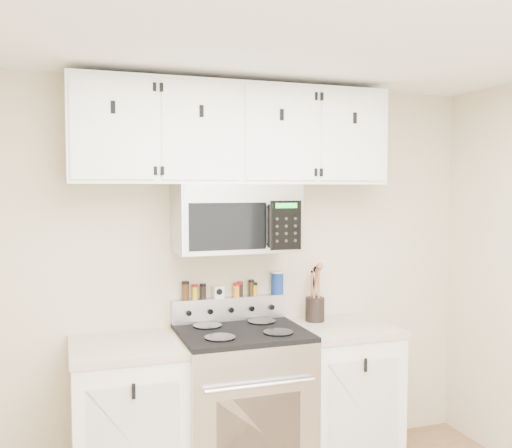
{
  "coord_description": "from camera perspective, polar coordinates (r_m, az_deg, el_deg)",
  "views": [
    {
      "loc": [
        -1.03,
        -1.85,
        1.81
      ],
      "look_at": [
        0.1,
        1.45,
        1.6
      ],
      "focal_mm": 40.0,
      "sensor_mm": 36.0,
      "label": 1
    }
  ],
  "objects": [
    {
      "name": "base_cabinet_left",
      "position": [
        3.58,
        -12.7,
        -18.68
      ],
      "size": [
        0.64,
        0.62,
        0.92
      ],
      "color": "white",
      "rests_on": "floor"
    },
    {
      "name": "range",
      "position": [
        3.68,
        -1.41,
        -17.53
      ],
      "size": [
        0.76,
        0.65,
        1.1
      ],
      "color": "#B7B7BA",
      "rests_on": "floor"
    },
    {
      "name": "spice_jar_1",
      "position": [
        3.71,
        -6.14,
        -6.76
      ],
      "size": [
        0.04,
        0.04,
        0.1
      ],
      "color": "gold",
      "rests_on": "range"
    },
    {
      "name": "spice_jar_3",
      "position": [
        3.78,
        -1.95,
        -6.6
      ],
      "size": [
        0.04,
        0.04,
        0.09
      ],
      "color": "orange",
      "rests_on": "range"
    },
    {
      "name": "spice_jar_2",
      "position": [
        3.72,
        -5.31,
        -6.71
      ],
      "size": [
        0.04,
        0.04,
        0.1
      ],
      "color": "black",
      "rests_on": "range"
    },
    {
      "name": "back_wall",
      "position": [
        3.78,
        -2.88,
        -4.99
      ],
      "size": [
        3.5,
        0.01,
        2.5
      ],
      "primitive_type": "cube",
      "color": "beige",
      "rests_on": "floor"
    },
    {
      "name": "salt_canister",
      "position": [
        3.87,
        2.14,
        -5.89
      ],
      "size": [
        0.08,
        0.08,
        0.15
      ],
      "color": "navy",
      "rests_on": "range"
    },
    {
      "name": "microwave",
      "position": [
        3.56,
        -2.04,
        0.62
      ],
      "size": [
        0.76,
        0.44,
        0.42
      ],
      "color": "#9E9EA3",
      "rests_on": "back_wall"
    },
    {
      "name": "utensil_crock",
      "position": [
        3.9,
        5.92,
        -8.28
      ],
      "size": [
        0.13,
        0.13,
        0.38
      ],
      "color": "black",
      "rests_on": "base_cabinet_right"
    },
    {
      "name": "base_cabinet_right",
      "position": [
        3.96,
        8.46,
        -16.43
      ],
      "size": [
        0.64,
        0.62,
        0.92
      ],
      "color": "white",
      "rests_on": "floor"
    },
    {
      "name": "spice_jar_5",
      "position": [
        3.81,
        -0.48,
        -6.39
      ],
      "size": [
        0.04,
        0.04,
        0.11
      ],
      "color": "#3A2A0D",
      "rests_on": "range"
    },
    {
      "name": "upper_cabinets",
      "position": [
        3.6,
        -2.19,
        8.94
      ],
      "size": [
        2.0,
        0.35,
        0.62
      ],
      "color": "white",
      "rests_on": "back_wall"
    },
    {
      "name": "spice_jar_4",
      "position": [
        3.79,
        -1.61,
        -6.51
      ],
      "size": [
        0.04,
        0.04,
        0.1
      ],
      "color": "black",
      "rests_on": "range"
    },
    {
      "name": "spice_jar_6",
      "position": [
        3.82,
        -0.13,
        -6.52
      ],
      "size": [
        0.04,
        0.04,
        0.09
      ],
      "color": "orange",
      "rests_on": "range"
    },
    {
      "name": "kitchen_timer",
      "position": [
        3.75,
        -3.81,
        -6.79
      ],
      "size": [
        0.07,
        0.06,
        0.08
      ],
      "primitive_type": "cube",
      "rotation": [
        0.0,
        0.0,
        0.09
      ],
      "color": "white",
      "rests_on": "range"
    },
    {
      "name": "spice_jar_0",
      "position": [
        3.7,
        -7.08,
        -6.63
      ],
      "size": [
        0.05,
        0.05,
        0.12
      ],
      "color": "#462810",
      "rests_on": "range"
    }
  ]
}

